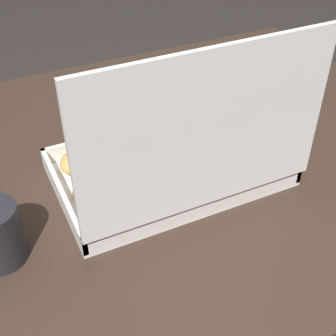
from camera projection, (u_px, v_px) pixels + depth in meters
name	position (u px, v px, depth m)	size (l,w,h in m)	color
dining_table	(176.00, 196.00, 0.95)	(1.06, 0.86, 0.76)	#38281E
donut_box	(175.00, 161.00, 0.77)	(0.38, 0.25, 0.29)	white
paper_napkin	(150.00, 104.00, 1.01)	(0.18, 0.16, 0.01)	white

